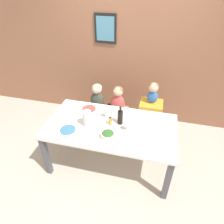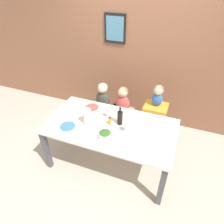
{
  "view_description": "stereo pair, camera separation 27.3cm",
  "coord_description": "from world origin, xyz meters",
  "px_view_note": "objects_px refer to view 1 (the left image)",
  "views": [
    {
      "loc": [
        0.54,
        -2.08,
        2.52
      ],
      "look_at": [
        0.0,
        0.07,
        0.92
      ],
      "focal_mm": 32.0,
      "sensor_mm": 36.0,
      "label": 1
    },
    {
      "loc": [
        0.8,
        -2.0,
        2.52
      ],
      "look_at": [
        0.0,
        0.07,
        0.92
      ],
      "focal_mm": 32.0,
      "sensor_mm": 36.0,
      "label": 2
    }
  ],
  "objects_px": {
    "chair_far_left": "(98,111)",
    "chair_right_highchair": "(150,111)",
    "wine_glass_near": "(128,124)",
    "person_child_center": "(118,98)",
    "dinner_plate_front_right": "(144,146)",
    "person_child_left": "(97,95)",
    "person_baby_right": "(153,91)",
    "wine_glass_far": "(107,111)",
    "wine_bottle": "(120,117)",
    "salad_bowl_large": "(108,135)",
    "dinner_plate_front_left": "(68,130)",
    "dinner_plate_back_left": "(89,109)",
    "paper_towel_roll": "(87,118)",
    "chair_far_center": "(117,114)",
    "dinner_plate_back_right": "(153,119)"
  },
  "relations": [
    {
      "from": "wine_glass_near",
      "to": "dinner_plate_back_left",
      "type": "distance_m",
      "value": 0.76
    },
    {
      "from": "chair_far_center",
      "to": "person_child_left",
      "type": "bearing_deg",
      "value": 179.74
    },
    {
      "from": "chair_right_highchair",
      "to": "dinner_plate_front_left",
      "type": "distance_m",
      "value": 1.45
    },
    {
      "from": "wine_glass_far",
      "to": "dinner_plate_front_left",
      "type": "distance_m",
      "value": 0.6
    },
    {
      "from": "person_baby_right",
      "to": "dinner_plate_front_left",
      "type": "height_order",
      "value": "person_baby_right"
    },
    {
      "from": "paper_towel_roll",
      "to": "dinner_plate_back_left",
      "type": "distance_m",
      "value": 0.41
    },
    {
      "from": "chair_far_center",
      "to": "person_baby_right",
      "type": "height_order",
      "value": "person_baby_right"
    },
    {
      "from": "paper_towel_roll",
      "to": "dinner_plate_front_right",
      "type": "distance_m",
      "value": 0.85
    },
    {
      "from": "person_child_left",
      "to": "dinner_plate_front_right",
      "type": "xyz_separation_m",
      "value": [
        0.93,
        -1.04,
        0.02
      ]
    },
    {
      "from": "chair_right_highchair",
      "to": "person_baby_right",
      "type": "distance_m",
      "value": 0.38
    },
    {
      "from": "wine_glass_far",
      "to": "dinner_plate_back_left",
      "type": "relative_size",
      "value": 0.75
    },
    {
      "from": "wine_glass_far",
      "to": "chair_far_left",
      "type": "bearing_deg",
      "value": 119.61
    },
    {
      "from": "chair_right_highchair",
      "to": "person_child_center",
      "type": "relative_size",
      "value": 1.53
    },
    {
      "from": "salad_bowl_large",
      "to": "chair_right_highchair",
      "type": "bearing_deg",
      "value": 64.15
    },
    {
      "from": "chair_far_left",
      "to": "wine_glass_far",
      "type": "height_order",
      "value": "wine_glass_far"
    },
    {
      "from": "person_baby_right",
      "to": "paper_towel_roll",
      "type": "xyz_separation_m",
      "value": [
        -0.81,
        -0.82,
        -0.09
      ]
    },
    {
      "from": "person_child_center",
      "to": "paper_towel_roll",
      "type": "relative_size",
      "value": 2.04
    },
    {
      "from": "person_child_left",
      "to": "person_child_center",
      "type": "xyz_separation_m",
      "value": [
        0.37,
        0.0,
        0.0
      ]
    },
    {
      "from": "salad_bowl_large",
      "to": "dinner_plate_back_left",
      "type": "xyz_separation_m",
      "value": [
        -0.45,
        0.54,
        -0.04
      ]
    },
    {
      "from": "person_child_center",
      "to": "wine_glass_far",
      "type": "bearing_deg",
      "value": -93.48
    },
    {
      "from": "chair_far_center",
      "to": "paper_towel_roll",
      "type": "bearing_deg",
      "value": -106.54
    },
    {
      "from": "chair_far_left",
      "to": "dinner_plate_front_left",
      "type": "height_order",
      "value": "dinner_plate_front_left"
    },
    {
      "from": "chair_far_center",
      "to": "wine_glass_near",
      "type": "distance_m",
      "value": 0.97
    },
    {
      "from": "person_child_center",
      "to": "wine_glass_near",
      "type": "relative_size",
      "value": 3.04
    },
    {
      "from": "dinner_plate_back_right",
      "to": "dinner_plate_back_left",
      "type": "bearing_deg",
      "value": 178.41
    },
    {
      "from": "dinner_plate_front_right",
      "to": "person_child_left",
      "type": "bearing_deg",
      "value": 131.8
    },
    {
      "from": "person_baby_right",
      "to": "chair_far_center",
      "type": "bearing_deg",
      "value": -179.78
    },
    {
      "from": "wine_bottle",
      "to": "wine_glass_far",
      "type": "distance_m",
      "value": 0.24
    },
    {
      "from": "chair_far_left",
      "to": "dinner_plate_front_right",
      "type": "distance_m",
      "value": 1.44
    },
    {
      "from": "wine_bottle",
      "to": "salad_bowl_large",
      "type": "relative_size",
      "value": 1.53
    },
    {
      "from": "wine_glass_far",
      "to": "dinner_plate_back_right",
      "type": "relative_size",
      "value": 0.75
    },
    {
      "from": "chair_right_highchair",
      "to": "dinner_plate_front_left",
      "type": "xyz_separation_m",
      "value": [
        -1.04,
        -0.99,
        0.18
      ]
    },
    {
      "from": "chair_far_center",
      "to": "dinner_plate_back_left",
      "type": "distance_m",
      "value": 0.67
    },
    {
      "from": "wine_glass_far",
      "to": "dinner_plate_back_left",
      "type": "height_order",
      "value": "wine_glass_far"
    },
    {
      "from": "person_baby_right",
      "to": "person_child_center",
      "type": "bearing_deg",
      "value": -179.95
    },
    {
      "from": "person_child_center",
      "to": "dinner_plate_back_right",
      "type": "height_order",
      "value": "person_child_center"
    },
    {
      "from": "wine_bottle",
      "to": "wine_glass_far",
      "type": "relative_size",
      "value": 1.77
    },
    {
      "from": "person_baby_right",
      "to": "dinner_plate_back_right",
      "type": "relative_size",
      "value": 1.73
    },
    {
      "from": "person_baby_right",
      "to": "wine_glass_far",
      "type": "height_order",
      "value": "person_baby_right"
    },
    {
      "from": "chair_far_left",
      "to": "chair_right_highchair",
      "type": "relative_size",
      "value": 0.64
    },
    {
      "from": "dinner_plate_front_left",
      "to": "dinner_plate_back_right",
      "type": "bearing_deg",
      "value": 24.94
    },
    {
      "from": "chair_right_highchair",
      "to": "dinner_plate_back_right",
      "type": "bearing_deg",
      "value": -82.32
    },
    {
      "from": "chair_far_left",
      "to": "chair_right_highchair",
      "type": "bearing_deg",
      "value": 0.0
    },
    {
      "from": "wine_glass_near",
      "to": "person_child_center",
      "type": "bearing_deg",
      "value": 111.26
    },
    {
      "from": "person_child_center",
      "to": "dinner_plate_front_right",
      "type": "bearing_deg",
      "value": -61.48
    },
    {
      "from": "person_child_center",
      "to": "wine_bottle",
      "type": "xyz_separation_m",
      "value": [
        0.18,
        -0.67,
        0.13
      ]
    },
    {
      "from": "wine_glass_near",
      "to": "salad_bowl_large",
      "type": "relative_size",
      "value": 0.86
    },
    {
      "from": "person_child_center",
      "to": "wine_glass_far",
      "type": "relative_size",
      "value": 3.04
    },
    {
      "from": "person_baby_right",
      "to": "wine_glass_near",
      "type": "bearing_deg",
      "value": -108.11
    },
    {
      "from": "salad_bowl_large",
      "to": "dinner_plate_front_right",
      "type": "relative_size",
      "value": 0.87
    }
  ]
}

